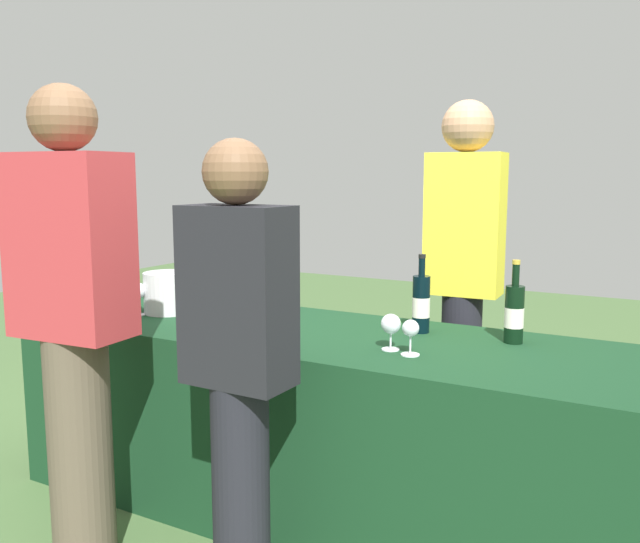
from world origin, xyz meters
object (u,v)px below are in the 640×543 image
Objects in this scene: wine_glass_2 at (391,325)px; guest_1 at (239,358)px; wine_bottle_0 at (189,283)px; wine_bottle_3 at (514,313)px; wine_bottle_2 at (421,303)px; wine_glass_1 at (224,306)px; server_pouring at (463,268)px; wine_bottle_1 at (261,287)px; wine_glass_0 at (138,292)px; guest_0 at (73,312)px; wine_glass_3 at (411,330)px; ice_bucket at (168,293)px.

wine_glass_2 is 0.09× the size of guest_1.
wine_bottle_3 is at bearing 0.11° from wine_bottle_0.
wine_bottle_2 reaches higher than wine_glass_1.
wine_bottle_1 is at bearing 27.48° from server_pouring.
guest_1 reaches higher than wine_glass_0.
wine_bottle_2 is at bearing 40.34° from guest_0.
wine_glass_0 is 1.35m from wine_glass_3.
wine_bottle_2 is (0.79, -0.01, -0.00)m from wine_bottle_1.
wine_bottle_1 is 0.96m from guest_0.
wine_glass_1 is (-0.72, -0.37, -0.02)m from wine_bottle_2.
wine_glass_1 is (0.53, -0.06, -0.00)m from wine_glass_0.
wine_bottle_3 is 1.16m from wine_glass_1.
wine_glass_1 is 0.65m from guest_1.
wine_bottle_3 is 2.22× the size of wine_glass_1.
wine_glass_0 is at bearing 29.04° from server_pouring.
wine_bottle_2 is 0.21× the size of guest_1.
wine_glass_3 is (-0.28, -0.36, -0.02)m from wine_bottle_3.
wine_bottle_2 is 2.48× the size of wine_glass_3.
wine_glass_3 is (0.88, -0.36, -0.03)m from wine_bottle_1.
wine_bottle_3 is (1.16, 0.00, -0.01)m from wine_bottle_1.
wine_bottle_3 is 0.19× the size of guest_0.
guest_0 is (-0.98, -1.42, -0.05)m from server_pouring.
wine_bottle_2 is at bearing -0.53° from wine_bottle_1.
server_pouring is 1.02× the size of guest_0.
ice_bucket is at bearing 26.88° from server_pouring.
wine_bottle_1 is 1.16m from wine_bottle_3.
ice_bucket is 0.13× the size of server_pouring.
guest_1 is (0.66, 0.08, -0.10)m from guest_0.
wine_glass_0 is at bearing -168.87° from wine_bottle_3.
ice_bucket is (-0.45, 0.17, -0.01)m from wine_glass_1.
wine_glass_3 is (0.09, -0.35, -0.03)m from wine_bottle_2.
guest_1 is at bearing 2.81° from guest_0.
guest_0 is (0.26, -0.94, 0.05)m from wine_bottle_0.
wine_glass_1 is 0.08× the size of guest_0.
wine_glass_2 is at bearing -0.36° from wine_glass_0.
guest_0 reaches higher than wine_glass_2.
server_pouring is (0.02, 0.80, 0.11)m from wine_glass_2.
wine_bottle_0 reaches higher than wine_glass_1.
guest_0 is at bearing -74.39° from wine_bottle_0.
server_pouring is at bearing 126.33° from wine_bottle_3.
ice_bucket reaches higher than wine_glass_0.
wine_bottle_3 is 0.46m from wine_glass_3.
wine_glass_3 is 1.20m from guest_0.
wine_bottle_0 is at bearing -179.89° from wine_bottle_3.
wine_glass_2 is at bearing 28.70° from guest_0.
guest_1 is (0.43, -0.49, -0.05)m from wine_glass_1.
wine_bottle_0 is 0.32m from wine_glass_0.
guest_1 is at bearing -127.67° from wine_bottle_3.
guest_1 is (0.92, -0.86, -0.05)m from wine_bottle_0.
wine_bottle_0 is 0.98m from guest_0.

